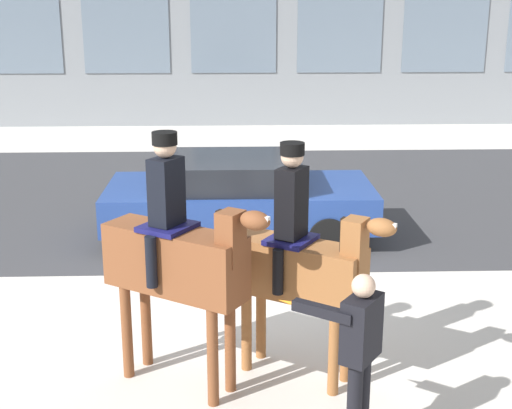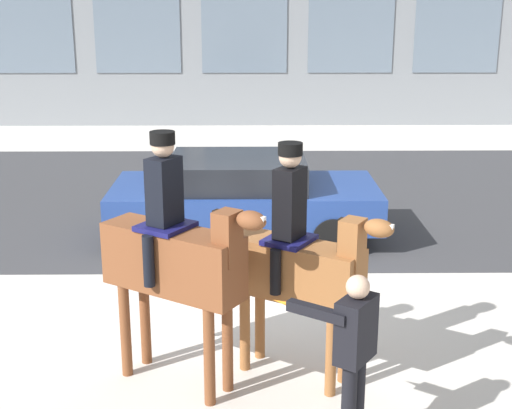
# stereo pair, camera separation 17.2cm
# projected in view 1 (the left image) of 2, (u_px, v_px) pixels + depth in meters

# --- Properties ---
(ground_plane) EXTENTS (80.00, 80.00, 0.00)m
(ground_plane) POSITION_uv_depth(u_px,v_px,m) (239.00, 288.00, 9.69)
(ground_plane) COLOR beige
(road_surface) EXTENTS (25.37, 8.50, 0.01)m
(road_surface) POSITION_uv_depth(u_px,v_px,m) (236.00, 195.00, 14.25)
(road_surface) COLOR #38383A
(road_surface) RESTS_ON ground_plane
(mounted_horse_lead) EXTENTS (1.68, 1.24, 2.59)m
(mounted_horse_lead) POSITION_uv_depth(u_px,v_px,m) (177.00, 256.00, 6.90)
(mounted_horse_lead) COLOR brown
(mounted_horse_lead) RESTS_ON ground_plane
(mounted_horse_companion) EXTENTS (1.61, 1.17, 2.46)m
(mounted_horse_companion) POSITION_uv_depth(u_px,v_px,m) (300.00, 263.00, 7.10)
(mounted_horse_companion) COLOR brown
(mounted_horse_companion) RESTS_ON ground_plane
(pedestrian_bystander) EXTENTS (0.90, 0.51, 1.62)m
(pedestrian_bystander) POSITION_uv_depth(u_px,v_px,m) (359.00, 348.00, 5.99)
(pedestrian_bystander) COLOR black
(pedestrian_bystander) RESTS_ON ground_plane
(street_car_near_lane) EXTENTS (4.28, 2.04, 1.34)m
(street_car_near_lane) POSITION_uv_depth(u_px,v_px,m) (238.00, 196.00, 11.53)
(street_car_near_lane) COLOR navy
(street_car_near_lane) RESTS_ON ground_plane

